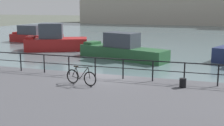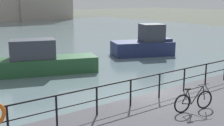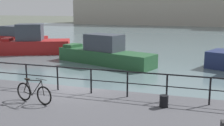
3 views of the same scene
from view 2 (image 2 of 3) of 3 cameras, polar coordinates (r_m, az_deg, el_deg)
name	(u,v)px [view 2 (image 2 of 3)]	position (r m, az deg, el deg)	size (l,w,h in m)	color
ground_plane	(152,109)	(13.76, 7.83, -8.86)	(240.00, 240.00, 0.00)	#4C5147
moored_white_yacht	(145,44)	(26.56, 6.37, 3.65)	(5.87, 4.34, 2.77)	navy
moored_small_launch	(33,62)	(20.33, -15.04, 0.27)	(8.56, 4.62, 2.33)	#23512D
quay_railing	(184,75)	(13.66, 13.88, -2.36)	(22.26, 0.07, 1.08)	black
parked_bicycle	(193,101)	(11.47, 15.55, -7.10)	(1.74, 0.42, 0.98)	black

